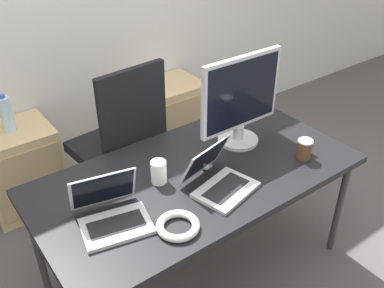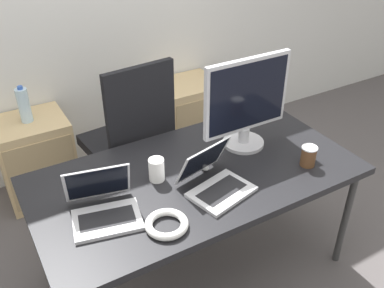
% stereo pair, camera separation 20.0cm
% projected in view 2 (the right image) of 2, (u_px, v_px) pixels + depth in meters
% --- Properties ---
extents(ground_plane, '(14.00, 14.00, 0.00)m').
position_uv_depth(ground_plane, '(196.00, 267.00, 2.58)').
color(ground_plane, '#514C4C').
extents(desk, '(1.67, 0.87, 0.71)m').
position_uv_depth(desk, '(196.00, 179.00, 2.22)').
color(desk, black).
rests_on(desk, ground_plane).
extents(office_chair, '(0.56, 0.58, 1.12)m').
position_uv_depth(office_chair, '(131.00, 155.00, 2.82)').
color(office_chair, '#232326').
rests_on(office_chair, ground_plane).
extents(cabinet_left, '(0.48, 0.42, 0.61)m').
position_uv_depth(cabinet_left, '(37.00, 159.00, 3.02)').
color(cabinet_left, tan).
rests_on(cabinet_left, ground_plane).
extents(cabinet_right, '(0.48, 0.42, 0.61)m').
position_uv_depth(cabinet_right, '(188.00, 116.00, 3.54)').
color(cabinet_right, tan).
rests_on(cabinet_right, ground_plane).
extents(water_bottle, '(0.08, 0.08, 0.25)m').
position_uv_depth(water_bottle, '(24.00, 105.00, 2.80)').
color(water_bottle, silver).
rests_on(water_bottle, cabinet_left).
extents(laptop_left, '(0.34, 0.36, 0.21)m').
position_uv_depth(laptop_left, '(215.00, 181.00, 2.06)').
color(laptop_left, silver).
rests_on(laptop_left, desk).
extents(laptop_right, '(0.34, 0.34, 0.22)m').
position_uv_depth(laptop_right, '(104.00, 207.00, 1.90)').
color(laptop_right, silver).
rests_on(laptop_right, desk).
extents(monitor, '(0.52, 0.23, 0.51)m').
position_uv_depth(monitor, '(246.00, 103.00, 2.29)').
color(monitor, '#B7B7BC').
rests_on(monitor, desk).
extents(mouse, '(0.04, 0.06, 0.03)m').
position_uv_depth(mouse, '(204.00, 167.00, 2.21)').
color(mouse, silver).
rests_on(mouse, desk).
extents(coffee_cup_white, '(0.08, 0.08, 0.12)m').
position_uv_depth(coffee_cup_white, '(157.00, 170.00, 2.12)').
color(coffee_cup_white, white).
rests_on(coffee_cup_white, desk).
extents(coffee_cup_brown, '(0.08, 0.08, 0.11)m').
position_uv_depth(coffee_cup_brown, '(308.00, 156.00, 2.23)').
color(coffee_cup_brown, brown).
rests_on(coffee_cup_brown, desk).
extents(cable_coil, '(0.19, 0.19, 0.04)m').
position_uv_depth(cable_coil, '(167.00, 224.00, 1.85)').
color(cable_coil, white).
rests_on(cable_coil, desk).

